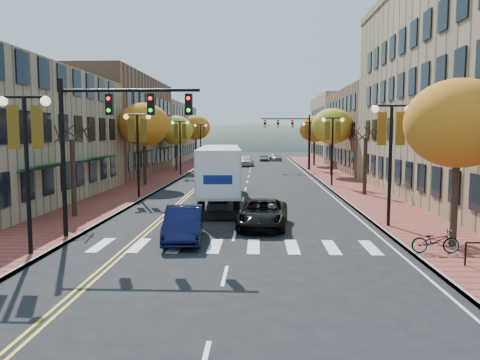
# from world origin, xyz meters

# --- Properties ---
(ground) EXTENTS (200.00, 200.00, 0.00)m
(ground) POSITION_xyz_m (0.00, 0.00, 0.00)
(ground) COLOR black
(ground) RESTS_ON ground
(sidewalk_left) EXTENTS (4.00, 85.00, 0.15)m
(sidewalk_left) POSITION_xyz_m (-9.00, 32.50, 0.07)
(sidewalk_left) COLOR brown
(sidewalk_left) RESTS_ON ground
(sidewalk_right) EXTENTS (4.00, 85.00, 0.15)m
(sidewalk_right) POSITION_xyz_m (9.00, 32.50, 0.07)
(sidewalk_right) COLOR brown
(sidewalk_right) RESTS_ON ground
(building_left_mid) EXTENTS (12.00, 24.00, 11.00)m
(building_left_mid) POSITION_xyz_m (-17.00, 36.00, 5.50)
(building_left_mid) COLOR brown
(building_left_mid) RESTS_ON ground
(building_left_far) EXTENTS (12.00, 26.00, 9.50)m
(building_left_far) POSITION_xyz_m (-17.00, 61.00, 4.75)
(building_left_far) COLOR #9E8966
(building_left_far) RESTS_ON ground
(building_right_mid) EXTENTS (15.00, 24.00, 10.00)m
(building_right_mid) POSITION_xyz_m (18.50, 42.00, 5.00)
(building_right_mid) COLOR brown
(building_right_mid) RESTS_ON ground
(building_right_far) EXTENTS (15.00, 20.00, 11.00)m
(building_right_far) POSITION_xyz_m (18.50, 64.00, 5.50)
(building_right_far) COLOR #9E8966
(building_right_far) RESTS_ON ground
(tree_left_a) EXTENTS (0.28, 0.28, 4.20)m
(tree_left_a) POSITION_xyz_m (-9.00, 8.00, 2.25)
(tree_left_a) COLOR #382619
(tree_left_a) RESTS_ON sidewalk_left
(tree_left_b) EXTENTS (4.48, 4.48, 7.21)m
(tree_left_b) POSITION_xyz_m (-9.00, 24.00, 5.45)
(tree_left_b) COLOR #382619
(tree_left_b) RESTS_ON sidewalk_left
(tree_left_c) EXTENTS (4.16, 4.16, 6.69)m
(tree_left_c) POSITION_xyz_m (-9.00, 40.00, 5.05)
(tree_left_c) COLOR #382619
(tree_left_c) RESTS_ON sidewalk_left
(tree_left_d) EXTENTS (4.61, 4.61, 7.42)m
(tree_left_d) POSITION_xyz_m (-9.00, 58.00, 5.60)
(tree_left_d) COLOR #382619
(tree_left_d) RESTS_ON sidewalk_left
(tree_right_a) EXTENTS (4.16, 4.16, 6.69)m
(tree_right_a) POSITION_xyz_m (9.00, 2.00, 5.05)
(tree_right_a) COLOR #382619
(tree_right_a) RESTS_ON sidewalk_right
(tree_right_b) EXTENTS (0.28, 0.28, 4.20)m
(tree_right_b) POSITION_xyz_m (9.00, 18.00, 2.25)
(tree_right_b) COLOR #382619
(tree_right_b) RESTS_ON sidewalk_right
(tree_right_c) EXTENTS (4.48, 4.48, 7.21)m
(tree_right_c) POSITION_xyz_m (9.00, 34.00, 5.45)
(tree_right_c) COLOR #382619
(tree_right_c) RESTS_ON sidewalk_right
(tree_right_d) EXTENTS (4.35, 4.35, 7.00)m
(tree_right_d) POSITION_xyz_m (9.00, 50.00, 5.29)
(tree_right_d) COLOR #382619
(tree_right_d) RESTS_ON sidewalk_right
(lamp_left_a) EXTENTS (1.96, 0.36, 6.05)m
(lamp_left_a) POSITION_xyz_m (-7.50, 0.00, 4.29)
(lamp_left_a) COLOR black
(lamp_left_a) RESTS_ON ground
(lamp_left_b) EXTENTS (1.96, 0.36, 6.05)m
(lamp_left_b) POSITION_xyz_m (-7.50, 16.00, 4.29)
(lamp_left_b) COLOR black
(lamp_left_b) RESTS_ON ground
(lamp_left_c) EXTENTS (1.96, 0.36, 6.05)m
(lamp_left_c) POSITION_xyz_m (-7.50, 34.00, 4.29)
(lamp_left_c) COLOR black
(lamp_left_c) RESTS_ON ground
(lamp_left_d) EXTENTS (1.96, 0.36, 6.05)m
(lamp_left_d) POSITION_xyz_m (-7.50, 52.00, 4.29)
(lamp_left_d) COLOR black
(lamp_left_d) RESTS_ON ground
(lamp_right_a) EXTENTS (1.96, 0.36, 6.05)m
(lamp_right_a) POSITION_xyz_m (7.50, 6.00, 4.29)
(lamp_right_a) COLOR black
(lamp_right_a) RESTS_ON ground
(lamp_right_b) EXTENTS (1.96, 0.36, 6.05)m
(lamp_right_b) POSITION_xyz_m (7.50, 24.00, 4.29)
(lamp_right_b) COLOR black
(lamp_right_b) RESTS_ON ground
(lamp_right_c) EXTENTS (1.96, 0.36, 6.05)m
(lamp_right_c) POSITION_xyz_m (7.50, 42.00, 4.29)
(lamp_right_c) COLOR black
(lamp_right_c) RESTS_ON ground
(traffic_mast_near) EXTENTS (6.10, 0.35, 7.00)m
(traffic_mast_near) POSITION_xyz_m (-5.48, 3.00, 4.92)
(traffic_mast_near) COLOR black
(traffic_mast_near) RESTS_ON ground
(traffic_mast_far) EXTENTS (6.10, 0.34, 7.00)m
(traffic_mast_far) POSITION_xyz_m (5.48, 42.00, 4.92)
(traffic_mast_far) COLOR black
(traffic_mast_far) RESTS_ON ground
(semi_truck) EXTENTS (3.38, 15.27, 3.79)m
(semi_truck) POSITION_xyz_m (-1.50, 14.57, 2.21)
(semi_truck) COLOR black
(semi_truck) RESTS_ON ground
(navy_sedan) EXTENTS (1.98, 4.62, 1.48)m
(navy_sedan) POSITION_xyz_m (-2.15, 2.97, 0.74)
(navy_sedan) COLOR black
(navy_sedan) RESTS_ON ground
(black_suv) EXTENTS (2.74, 5.20, 1.40)m
(black_suv) POSITION_xyz_m (1.33, 6.04, 0.70)
(black_suv) COLOR black
(black_suv) RESTS_ON ground
(car_far_white) EXTENTS (2.22, 4.74, 1.57)m
(car_far_white) POSITION_xyz_m (-0.66, 49.88, 0.78)
(car_far_white) COLOR silver
(car_far_white) RESTS_ON ground
(car_far_silver) EXTENTS (2.28, 4.46, 1.24)m
(car_far_silver) POSITION_xyz_m (3.96, 63.54, 0.62)
(car_far_silver) COLOR #9999A0
(car_far_silver) RESTS_ON ground
(car_far_oncoming) EXTENTS (1.49, 4.26, 1.40)m
(car_far_oncoming) POSITION_xyz_m (1.99, 63.18, 0.70)
(car_far_oncoming) COLOR #B5B5BD
(car_far_oncoming) RESTS_ON ground
(bicycle) EXTENTS (1.77, 0.62, 0.93)m
(bicycle) POSITION_xyz_m (7.80, 0.68, 0.62)
(bicycle) COLOR gray
(bicycle) RESTS_ON sidewalk_right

